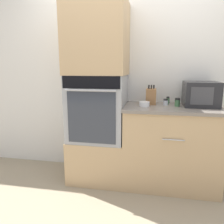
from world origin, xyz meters
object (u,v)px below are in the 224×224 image
object	(u,v)px
microwave	(201,94)
condiment_jar_near	(177,102)
wall_oven	(98,107)
knife_block	(151,96)
bowl	(144,104)
condiment_jar_mid	(168,100)
condiment_jar_far	(166,102)

from	to	relation	value
microwave	condiment_jar_near	distance (m)	0.27
wall_oven	microwave	distance (m)	1.17
knife_block	bowl	world-z (taller)	knife_block
condiment_jar_mid	condiment_jar_far	bearing A→B (deg)	-104.77
wall_oven	condiment_jar_near	xyz separation A→B (m)	(0.90, 0.02, 0.08)
condiment_jar_far	bowl	bearing A→B (deg)	-153.33
knife_block	condiment_jar_near	distance (m)	0.31
bowl	condiment_jar_near	xyz separation A→B (m)	(0.36, 0.06, 0.02)
condiment_jar_mid	condiment_jar_far	size ratio (longest dim) A/B	1.14
knife_block	condiment_jar_near	world-z (taller)	knife_block
condiment_jar_near	wall_oven	bearing A→B (deg)	-178.65
wall_oven	condiment_jar_far	distance (m)	0.79
microwave	wall_oven	bearing A→B (deg)	-175.87
bowl	condiment_jar_far	bearing A→B (deg)	26.67
wall_oven	condiment_jar_mid	xyz separation A→B (m)	(0.81, 0.20, 0.08)
microwave	knife_block	distance (m)	0.55
microwave	condiment_jar_far	distance (m)	0.39
bowl	condiment_jar_far	size ratio (longest dim) A/B	1.62
microwave	bowl	world-z (taller)	microwave
condiment_jar_near	condiment_jar_mid	world-z (taller)	condiment_jar_near
microwave	condiment_jar_near	world-z (taller)	microwave
condiment_jar_mid	condiment_jar_far	distance (m)	0.13
microwave	condiment_jar_near	size ratio (longest dim) A/B	3.94
condiment_jar_far	condiment_jar_mid	bearing A→B (deg)	75.23
bowl	condiment_jar_mid	world-z (taller)	condiment_jar_mid
wall_oven	microwave	size ratio (longest dim) A/B	2.09
condiment_jar_mid	condiment_jar_far	xyz separation A→B (m)	(-0.03, -0.13, -0.00)
wall_oven	knife_block	size ratio (longest dim) A/B	3.36
knife_block	bowl	size ratio (longest dim) A/B	1.94
bowl	condiment_jar_mid	distance (m)	0.36
wall_oven	knife_block	distance (m)	0.64
knife_block	bowl	bearing A→B (deg)	-113.14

